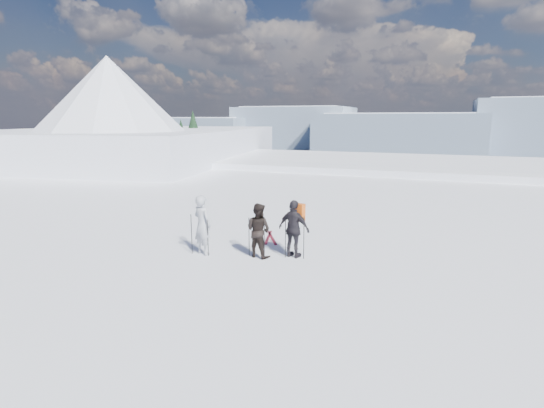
{
  "coord_description": "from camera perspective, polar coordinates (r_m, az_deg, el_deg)",
  "views": [
    {
      "loc": [
        2.81,
        -8.59,
        4.16
      ],
      "look_at": [
        -1.83,
        3.0,
        1.61
      ],
      "focal_mm": 28.0,
      "sensor_mm": 36.0,
      "label": 1
    }
  ],
  "objects": [
    {
      "name": "far_mountain_range",
      "position": [
        464.29,
        25.45,
        9.01
      ],
      "size": [
        770.0,
        110.0,
        53.0
      ],
      "color": "slate",
      "rests_on": "ground"
    },
    {
      "name": "near_ridge",
      "position": [
        48.58,
        -15.75,
        2.03
      ],
      "size": [
        31.37,
        35.68,
        25.62
      ],
      "color": "white",
      "rests_on": "ground"
    },
    {
      "name": "skis_loose",
      "position": [
        14.99,
        -0.25,
        -4.52
      ],
      "size": [
        0.94,
        1.66,
        0.03
      ],
      "color": "black",
      "rests_on": "ground"
    },
    {
      "name": "backpack",
      "position": [
        12.73,
        3.6,
        1.85
      ],
      "size": [
        0.41,
        0.28,
        0.53
      ],
      "primitive_type": "cube",
      "rotation": [
        0.0,
        0.0,
        2.93
      ],
      "color": "#CA5013",
      "rests_on": "skier_pack"
    },
    {
      "name": "skier_grey",
      "position": [
        13.22,
        -9.35,
        -2.78
      ],
      "size": [
        0.79,
        0.66,
        1.86
      ],
      "primitive_type": "imported",
      "rotation": [
        0.0,
        0.0,
        2.78
      ],
      "color": "#9DA1AB",
      "rests_on": "ground"
    },
    {
      "name": "ski_poles",
      "position": [
        12.87,
        -2.89,
        -4.47
      ],
      "size": [
        3.4,
        0.84,
        1.31
      ],
      "color": "black",
      "rests_on": "ground"
    },
    {
      "name": "skier_pack",
      "position": [
        12.77,
        2.97,
        -3.38
      ],
      "size": [
        1.1,
        0.63,
        1.76
      ],
      "primitive_type": "imported",
      "rotation": [
        0.0,
        0.0,
        2.93
      ],
      "color": "black",
      "rests_on": "ground"
    },
    {
      "name": "lake_basin",
      "position": [
        40.14,
        17.04,
        -4.41
      ],
      "size": [
        820.0,
        820.0,
        71.62
      ],
      "color": "white",
      "rests_on": "ground"
    },
    {
      "name": "skier_dark",
      "position": [
        12.81,
        -1.84,
        -3.54
      ],
      "size": [
        0.92,
        0.79,
        1.66
      ],
      "primitive_type": "imported",
      "rotation": [
        0.0,
        0.0,
        2.93
      ],
      "color": "black",
      "rests_on": "ground"
    }
  ]
}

